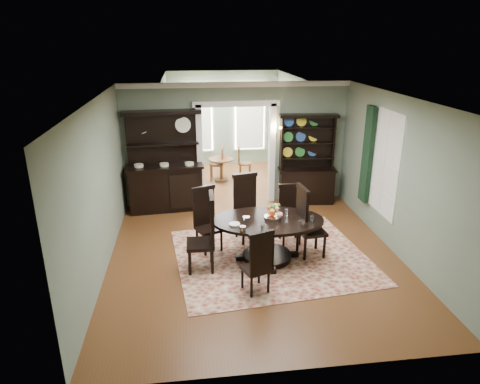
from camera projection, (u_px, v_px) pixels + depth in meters
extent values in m
cube|color=brown|center=(254.00, 257.00, 8.24)|extent=(5.50, 6.00, 0.01)
cube|color=white|center=(257.00, 99.00, 7.21)|extent=(5.50, 6.00, 0.01)
cube|color=slate|center=(99.00, 190.00, 7.40)|extent=(0.01, 6.00, 3.00)
cube|color=slate|center=(399.00, 177.00, 8.05)|extent=(0.01, 6.00, 3.00)
cube|color=slate|center=(297.00, 267.00, 4.93)|extent=(5.50, 0.01, 3.00)
cube|color=slate|center=(161.00, 147.00, 10.31)|extent=(1.85, 0.01, 3.00)
cube|color=slate|center=(308.00, 142.00, 10.74)|extent=(1.85, 0.01, 3.00)
cube|color=slate|center=(236.00, 93.00, 10.09)|extent=(1.80, 0.01, 0.50)
cube|color=silver|center=(236.00, 85.00, 9.98)|extent=(5.50, 0.10, 0.12)
cube|color=brown|center=(229.00, 180.00, 12.67)|extent=(3.50, 3.50, 0.01)
cube|color=white|center=(228.00, 75.00, 11.64)|extent=(3.50, 3.50, 0.01)
cube|color=slate|center=(167.00, 131.00, 11.94)|extent=(0.01, 3.50, 3.00)
cube|color=slate|center=(289.00, 128.00, 12.36)|extent=(0.01, 3.50, 3.00)
cube|color=slate|center=(223.00, 119.00, 13.78)|extent=(3.50, 0.01, 3.00)
cube|color=silver|center=(197.00, 118.00, 13.62)|extent=(1.05, 0.06, 2.20)
cube|color=silver|center=(250.00, 117.00, 13.82)|extent=(1.05, 0.06, 2.20)
cube|color=silver|center=(200.00, 155.00, 10.50)|extent=(0.14, 0.25, 2.50)
cube|color=silver|center=(272.00, 153.00, 10.71)|extent=(0.14, 0.25, 2.50)
cube|color=silver|center=(236.00, 103.00, 10.18)|extent=(2.08, 0.25, 0.14)
cube|color=white|center=(385.00, 164.00, 8.57)|extent=(0.02, 1.10, 2.00)
cube|color=silver|center=(385.00, 164.00, 8.57)|extent=(0.01, 1.22, 2.12)
cube|color=black|center=(367.00, 155.00, 9.20)|extent=(0.10, 0.35, 2.10)
cube|color=#BC7632|center=(275.00, 130.00, 10.44)|extent=(0.08, 0.05, 0.18)
sphere|color=#FFD88C|center=(272.00, 128.00, 10.26)|extent=(0.07, 0.07, 0.07)
sphere|color=#FFD88C|center=(280.00, 128.00, 10.28)|extent=(0.07, 0.07, 0.07)
cube|color=maroon|center=(271.00, 256.00, 8.25)|extent=(3.88, 3.44, 0.01)
ellipsoid|color=black|center=(268.00, 221.00, 7.91)|extent=(2.16, 1.45, 0.05)
cylinder|color=black|center=(268.00, 223.00, 7.92)|extent=(2.04, 2.04, 0.03)
cylinder|color=black|center=(268.00, 239.00, 8.04)|extent=(0.26, 0.26, 0.72)
cylinder|color=black|center=(267.00, 256.00, 8.16)|extent=(0.92, 0.92, 0.11)
cylinder|color=silver|center=(273.00, 218.00, 7.91)|extent=(0.32, 0.32, 0.06)
cube|color=black|center=(209.00, 229.00, 8.36)|extent=(0.59, 0.58, 0.06)
cube|color=black|center=(204.00, 207.00, 8.38)|extent=(0.44, 0.23, 0.77)
cube|color=black|center=(203.00, 188.00, 8.25)|extent=(0.48, 0.26, 0.08)
cylinder|color=black|center=(205.00, 245.00, 8.21)|extent=(0.05, 0.05, 0.45)
cylinder|color=black|center=(221.00, 241.00, 8.38)|extent=(0.05, 0.05, 0.45)
cylinder|color=black|center=(197.00, 238.00, 8.49)|extent=(0.05, 0.05, 0.45)
cylinder|color=black|center=(213.00, 234.00, 8.67)|extent=(0.05, 0.05, 0.45)
cube|color=black|center=(249.00, 218.00, 8.78)|extent=(0.59, 0.58, 0.06)
cube|color=black|center=(245.00, 195.00, 8.82)|extent=(0.49, 0.17, 0.84)
cube|color=black|center=(245.00, 175.00, 8.67)|extent=(0.54, 0.20, 0.09)
cylinder|color=black|center=(243.00, 234.00, 8.63)|extent=(0.05, 0.05, 0.49)
cylinder|color=black|center=(261.00, 231.00, 8.76)|extent=(0.05, 0.05, 0.49)
cylinder|color=black|center=(237.00, 227.00, 8.97)|extent=(0.05, 0.05, 0.49)
cylinder|color=black|center=(253.00, 224.00, 9.10)|extent=(0.05, 0.05, 0.49)
cube|color=black|center=(290.00, 223.00, 8.69)|extent=(0.43, 0.41, 0.06)
cube|color=black|center=(289.00, 203.00, 8.74)|extent=(0.43, 0.05, 0.73)
cube|color=black|center=(290.00, 186.00, 8.61)|extent=(0.47, 0.07, 0.07)
cylinder|color=black|center=(284.00, 237.00, 8.59)|extent=(0.05, 0.05, 0.43)
cylinder|color=black|center=(300.00, 236.00, 8.63)|extent=(0.05, 0.05, 0.43)
cylinder|color=black|center=(280.00, 230.00, 8.90)|extent=(0.05, 0.05, 0.43)
cylinder|color=black|center=(296.00, 229.00, 8.94)|extent=(0.05, 0.05, 0.43)
cube|color=black|center=(200.00, 244.00, 7.64)|extent=(0.50, 0.52, 0.07)
cube|color=black|center=(212.00, 221.00, 7.51)|extent=(0.06, 0.51, 0.86)
cube|color=black|center=(212.00, 197.00, 7.36)|extent=(0.09, 0.56, 0.09)
cylinder|color=black|center=(190.00, 252.00, 7.89)|extent=(0.06, 0.06, 0.51)
cylinder|color=black|center=(190.00, 263.00, 7.52)|extent=(0.06, 0.06, 0.51)
cylinder|color=black|center=(211.00, 251.00, 7.93)|extent=(0.06, 0.06, 0.51)
cylinder|color=black|center=(212.00, 261.00, 7.56)|extent=(0.06, 0.06, 0.51)
cube|color=black|center=(312.00, 231.00, 8.16)|extent=(0.53, 0.55, 0.07)
cube|color=black|center=(302.00, 211.00, 7.97)|extent=(0.11, 0.50, 0.85)
cube|color=black|center=(303.00, 189.00, 7.82)|extent=(0.13, 0.55, 0.09)
cylinder|color=black|center=(324.00, 246.00, 8.11)|extent=(0.05, 0.05, 0.50)
cylinder|color=black|center=(316.00, 238.00, 8.47)|extent=(0.05, 0.05, 0.50)
cylinder|color=black|center=(305.00, 249.00, 8.03)|extent=(0.05, 0.05, 0.50)
cylinder|color=black|center=(298.00, 240.00, 8.38)|extent=(0.05, 0.05, 0.50)
cube|color=black|center=(255.00, 269.00, 7.02)|extent=(0.51, 0.50, 0.05)
cube|color=black|center=(261.00, 254.00, 6.75)|extent=(0.40, 0.18, 0.69)
cube|color=black|center=(262.00, 234.00, 6.63)|extent=(0.44, 0.21, 0.07)
cylinder|color=black|center=(259.00, 273.00, 7.29)|extent=(0.04, 0.04, 0.41)
cylinder|color=black|center=(242.00, 277.00, 7.16)|extent=(0.04, 0.04, 0.41)
cylinder|color=black|center=(268.00, 282.00, 7.03)|extent=(0.04, 0.04, 0.41)
cylinder|color=black|center=(252.00, 287.00, 6.89)|extent=(0.04, 0.04, 0.41)
cube|color=black|center=(166.00, 188.00, 10.34)|extent=(1.76, 0.74, 1.07)
cube|color=black|center=(164.00, 166.00, 10.15)|extent=(1.87, 0.80, 0.05)
cube|color=black|center=(163.00, 138.00, 10.15)|extent=(1.71, 0.24, 1.26)
cube|color=black|center=(163.00, 144.00, 10.10)|extent=(1.68, 0.45, 0.04)
cube|color=black|center=(161.00, 112.00, 9.82)|extent=(1.85, 0.53, 0.09)
cube|color=black|center=(306.00, 186.00, 10.83)|extent=(1.38, 0.60, 0.86)
cube|color=black|center=(307.00, 169.00, 10.68)|extent=(1.48, 0.65, 0.04)
cube|color=black|center=(307.00, 142.00, 10.63)|extent=(1.34, 0.18, 1.30)
cube|color=black|center=(282.00, 144.00, 10.46)|extent=(0.07, 0.25, 1.34)
cube|color=black|center=(333.00, 142.00, 10.62)|extent=(0.07, 0.25, 1.34)
cube|color=black|center=(309.00, 116.00, 10.29)|extent=(1.46, 0.44, 0.08)
cube|color=black|center=(307.00, 158.00, 10.67)|extent=(1.36, 0.37, 0.03)
cube|color=black|center=(308.00, 143.00, 10.54)|extent=(1.36, 0.37, 0.03)
cube|color=black|center=(308.00, 127.00, 10.41)|extent=(1.36, 0.37, 0.03)
cylinder|color=brown|center=(221.00, 159.00, 12.38)|extent=(0.72, 0.72, 0.04)
cylinder|color=brown|center=(221.00, 170.00, 12.48)|extent=(0.09, 0.09, 0.63)
cylinder|color=brown|center=(221.00, 180.00, 12.59)|extent=(0.40, 0.40, 0.05)
cylinder|color=brown|center=(216.00, 164.00, 12.50)|extent=(0.43, 0.43, 0.04)
cube|color=brown|center=(223.00, 155.00, 12.40)|extent=(0.10, 0.38, 0.54)
cylinder|color=brown|center=(212.00, 170.00, 12.73)|extent=(0.04, 0.04, 0.48)
cylinder|color=brown|center=(211.00, 173.00, 12.45)|extent=(0.04, 0.04, 0.48)
cylinder|color=brown|center=(222.00, 171.00, 12.71)|extent=(0.04, 0.04, 0.48)
cylinder|color=brown|center=(221.00, 174.00, 12.43)|extent=(0.04, 0.04, 0.48)
cylinder|color=brown|center=(245.00, 163.00, 12.67)|extent=(0.40, 0.40, 0.04)
cube|color=brown|center=(239.00, 155.00, 12.60)|extent=(0.10, 0.36, 0.50)
cylinder|color=brown|center=(249.00, 172.00, 12.61)|extent=(0.04, 0.04, 0.45)
cylinder|color=brown|center=(250.00, 169.00, 12.87)|extent=(0.04, 0.04, 0.45)
cylinder|color=brown|center=(240.00, 172.00, 12.63)|extent=(0.04, 0.04, 0.45)
cylinder|color=brown|center=(241.00, 169.00, 12.89)|extent=(0.04, 0.04, 0.45)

